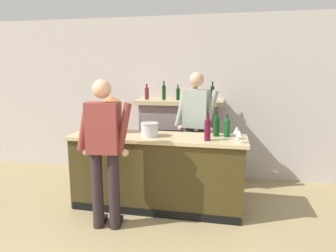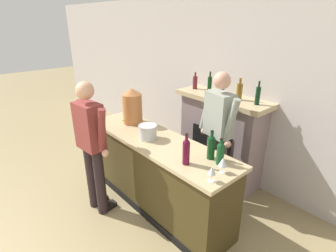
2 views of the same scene
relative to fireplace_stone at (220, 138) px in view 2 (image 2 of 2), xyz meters
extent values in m
cube|color=beige|center=(0.00, 0.26, 0.68)|extent=(12.00, 0.07, 2.75)
cube|color=#3D3216|center=(-0.09, -1.18, -0.22)|extent=(2.25, 0.58, 0.96)
cube|color=tan|center=(-0.09, -1.18, 0.28)|extent=(2.32, 0.65, 0.04)
cube|color=black|center=(-0.09, -1.48, -0.64)|extent=(2.21, 0.01, 0.10)
cube|color=gray|center=(0.00, 0.01, -0.05)|extent=(1.29, 0.44, 1.29)
cube|color=black|center=(0.00, -0.23, -0.22)|extent=(0.71, 0.02, 0.83)
cube|color=tan|center=(0.00, -0.01, 0.63)|extent=(1.45, 0.52, 0.07)
cylinder|color=maroon|center=(-0.55, -0.01, 0.77)|extent=(0.07, 0.07, 0.20)
cylinder|color=maroon|center=(-0.55, -0.01, 0.90)|extent=(0.03, 0.03, 0.07)
cylinder|color=black|center=(-0.26, -0.01, 0.79)|extent=(0.06, 0.06, 0.24)
cylinder|color=black|center=(-0.26, -0.01, 0.94)|extent=(0.03, 0.03, 0.08)
cylinder|color=black|center=(-0.02, -0.01, 0.76)|extent=(0.06, 0.06, 0.19)
cylinder|color=black|center=(-0.02, -0.01, 0.89)|extent=(0.02, 0.02, 0.06)
cylinder|color=brown|center=(0.27, -0.01, 0.78)|extent=(0.08, 0.08, 0.23)
cylinder|color=brown|center=(0.27, -0.01, 0.93)|extent=(0.03, 0.03, 0.08)
cylinder|color=black|center=(0.55, -0.01, 0.78)|extent=(0.06, 0.06, 0.23)
cylinder|color=black|center=(0.55, -0.01, 0.94)|extent=(0.02, 0.02, 0.08)
cylinder|color=#2C2124|center=(-0.45, -1.82, -0.23)|extent=(0.13, 0.13, 0.92)
cube|color=black|center=(-0.46, -1.75, -0.66)|extent=(0.12, 0.25, 0.07)
cylinder|color=#2C2124|center=(-0.65, -1.84, -0.23)|extent=(0.13, 0.13, 0.92)
cube|color=black|center=(-0.66, -1.77, -0.66)|extent=(0.12, 0.25, 0.07)
cube|color=brown|center=(-0.55, -1.83, 0.51)|extent=(0.38, 0.25, 0.57)
cylinder|color=brown|center=(-0.33, -1.79, 0.52)|extent=(0.20, 0.08, 0.57)
sphere|color=#E0A27C|center=(-0.33, -1.77, 0.22)|extent=(0.09, 0.09, 0.09)
cylinder|color=brown|center=(-0.78, -1.83, 0.52)|extent=(0.20, 0.08, 0.57)
sphere|color=#E0A27C|center=(-0.79, -1.81, 0.22)|extent=(0.09, 0.09, 0.09)
sphere|color=#E0A27C|center=(-0.55, -1.83, 0.95)|extent=(0.21, 0.21, 0.21)
cylinder|color=#45433A|center=(0.25, -0.50, -0.19)|extent=(0.13, 0.13, 1.01)
cube|color=black|center=(0.24, -0.57, -0.66)|extent=(0.14, 0.25, 0.07)
cylinder|color=#45433A|center=(0.45, -0.54, -0.19)|extent=(0.13, 0.13, 1.01)
cube|color=black|center=(0.43, -0.61, -0.66)|extent=(0.14, 0.25, 0.07)
cube|color=#959F94|center=(0.35, -0.52, 0.59)|extent=(0.40, 0.28, 0.56)
cylinder|color=#959F94|center=(0.12, -0.50, 0.59)|extent=(0.20, 0.08, 0.57)
sphere|color=#DDA286|center=(0.11, -0.52, 0.29)|extent=(0.09, 0.09, 0.09)
cylinder|color=#959F94|center=(0.57, -0.58, 0.59)|extent=(0.20, 0.08, 0.57)
sphere|color=#DDA286|center=(0.57, -0.60, 0.29)|extent=(0.09, 0.09, 0.09)
sphere|color=#DDA286|center=(0.35, -0.52, 1.02)|extent=(0.21, 0.21, 0.21)
cylinder|color=#BA733E|center=(-0.76, -1.07, 0.52)|extent=(0.28, 0.28, 0.42)
cone|color=#BA733E|center=(-0.76, -1.07, 0.77)|extent=(0.28, 0.28, 0.08)
cylinder|color=#B29333|center=(-0.76, -1.23, 0.38)|extent=(0.02, 0.04, 0.02)
cylinder|color=silver|center=(-0.17, -1.24, 0.39)|extent=(0.22, 0.22, 0.17)
cylinder|color=silver|center=(-0.17, -1.24, 0.48)|extent=(0.23, 0.23, 0.01)
cylinder|color=#114720|center=(0.80, -1.06, 0.41)|extent=(0.08, 0.08, 0.20)
sphere|color=#114720|center=(0.80, -1.06, 0.51)|extent=(0.08, 0.08, 0.08)
cylinder|color=#114720|center=(0.80, -1.06, 0.54)|extent=(0.03, 0.03, 0.08)
cylinder|color=black|center=(0.80, -1.06, 0.59)|extent=(0.03, 0.03, 0.01)
cylinder|color=#570C28|center=(0.57, -1.32, 0.43)|extent=(0.08, 0.08, 0.24)
sphere|color=#570C28|center=(0.57, -1.32, 0.55)|extent=(0.07, 0.07, 0.07)
cylinder|color=#570C28|center=(0.57, -1.32, 0.59)|extent=(0.03, 0.03, 0.09)
cylinder|color=black|center=(0.57, -1.32, 0.65)|extent=(0.03, 0.03, 0.01)
cylinder|color=#0D3716|center=(0.67, -1.04, 0.42)|extent=(0.08, 0.08, 0.22)
sphere|color=#0D3716|center=(0.67, -1.04, 0.53)|extent=(0.08, 0.08, 0.08)
cylinder|color=#0D3716|center=(0.67, -1.04, 0.57)|extent=(0.03, 0.03, 0.09)
cylinder|color=black|center=(0.67, -1.04, 0.62)|extent=(0.04, 0.04, 0.01)
cylinder|color=silver|center=(0.93, -1.17, 0.31)|extent=(0.07, 0.07, 0.01)
cylinder|color=silver|center=(0.93, -1.17, 0.35)|extent=(0.01, 0.01, 0.07)
cone|color=silver|center=(0.93, -1.17, 0.42)|extent=(0.09, 0.09, 0.09)
cylinder|color=silver|center=(0.95, -1.37, 0.31)|extent=(0.07, 0.07, 0.01)
cylinder|color=silver|center=(0.95, -1.37, 0.35)|extent=(0.01, 0.01, 0.07)
cone|color=silver|center=(0.95, -1.37, 0.42)|extent=(0.07, 0.07, 0.07)
camera|label=1|loc=(0.82, -4.91, 1.14)|focal=32.00mm
camera|label=2|loc=(2.23, -3.02, 1.70)|focal=28.00mm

